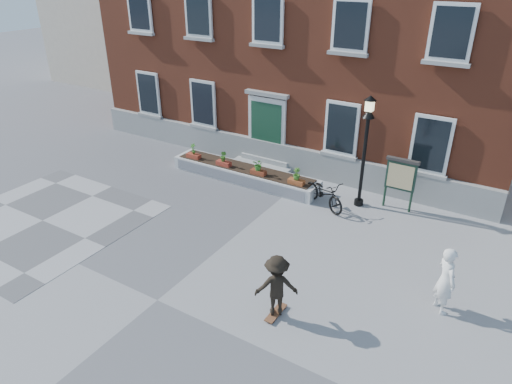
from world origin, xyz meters
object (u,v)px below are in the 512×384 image
Objects in this scene: bystander at (446,280)px; notice_board at (401,176)px; bicycle at (324,193)px; lamp_post at (366,137)px; skateboarder at (277,286)px.

notice_board reaches higher than bystander.
notice_board is at bearing -13.05° from bystander.
bicycle is 0.51× the size of lamp_post.
lamp_post reaches higher than bicycle.
lamp_post is 1.81m from notice_board.
notice_board is (-2.40, 4.57, 0.37)m from bystander.
bicycle is at bearing -152.29° from notice_board.
bicycle is at bearing 13.00° from bystander.
bicycle is 5.76m from bystander.
lamp_post is 2.34× the size of skateboarder.
notice_board reaches higher than bicycle.
bystander is 0.45× the size of lamp_post.
skateboarder is at bearing -87.68° from lamp_post.
skateboarder is at bearing -139.53° from bicycle.
bicycle is 2.39m from lamp_post.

